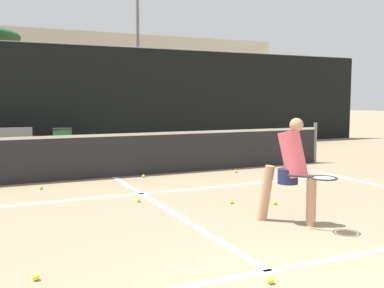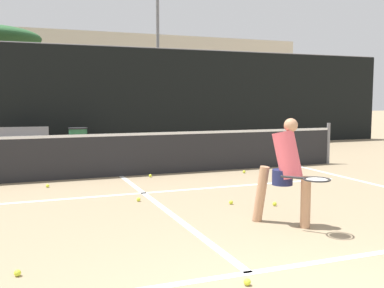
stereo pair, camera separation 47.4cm
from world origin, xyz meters
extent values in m
cube|color=white|center=(0.00, 1.19, 0.00)|extent=(11.00, 0.10, 0.01)
cube|color=white|center=(0.00, 5.20, 0.00)|extent=(8.25, 0.10, 0.01)
cube|color=white|center=(0.00, 4.15, 0.00)|extent=(0.10, 5.92, 0.01)
cube|color=white|center=(4.51, 4.15, 0.00)|extent=(0.10, 6.92, 0.01)
cylinder|color=slate|center=(5.50, 7.11, 0.53)|extent=(0.09, 0.09, 1.07)
cube|color=#232326|center=(0.00, 7.11, 0.47)|extent=(11.00, 0.02, 0.95)
cube|color=white|center=(0.00, 7.11, 0.92)|extent=(11.00, 0.03, 0.06)
cube|color=black|center=(0.00, 12.63, 1.72)|extent=(24.00, 0.06, 3.43)
cylinder|color=slate|center=(0.00, 12.63, 3.45)|extent=(24.00, 0.04, 0.04)
cylinder|color=tan|center=(1.43, 2.32, 0.34)|extent=(0.13, 0.13, 0.68)
cylinder|color=tan|center=(1.03, 2.79, 0.39)|extent=(0.25, 0.26, 0.79)
cylinder|color=#1E234C|center=(1.23, 2.56, 0.65)|extent=(0.27, 0.27, 0.21)
cylinder|color=#E55966|center=(1.27, 2.51, 0.96)|extent=(0.38, 0.39, 0.69)
sphere|color=tan|center=(1.29, 2.48, 1.35)|extent=(0.18, 0.18, 0.18)
cylinder|color=#262628|center=(1.18, 2.26, 0.70)|extent=(0.22, 0.25, 0.03)
torus|color=#262628|center=(1.39, 2.02, 0.70)|extent=(0.48, 0.48, 0.02)
cylinder|color=beige|center=(1.39, 2.02, 0.70)|extent=(0.37, 0.37, 0.01)
sphere|color=#D1E033|center=(1.10, 3.85, 0.03)|extent=(0.07, 0.07, 0.07)
sphere|color=#D1E033|center=(1.70, 3.51, 0.03)|extent=(0.07, 0.07, 0.07)
sphere|color=#D1E033|center=(-0.24, 4.59, 0.03)|extent=(0.07, 0.07, 0.07)
sphere|color=#D1E033|center=(-1.59, 6.37, 0.03)|extent=(0.07, 0.07, 0.07)
sphere|color=#D1E033|center=(-2.11, 1.92, 0.03)|extent=(0.07, 0.07, 0.07)
sphere|color=#D1E033|center=(-0.15, 0.94, 0.03)|extent=(0.07, 0.07, 0.07)
sphere|color=#D1E033|center=(0.57, 6.77, 0.03)|extent=(0.07, 0.07, 0.07)
sphere|color=#D1E033|center=(2.73, 6.52, 0.03)|extent=(0.07, 0.07, 0.07)
cube|color=slate|center=(-1.96, 11.66, 0.44)|extent=(1.45, 0.50, 0.04)
cube|color=slate|center=(-1.95, 11.84, 0.65)|extent=(1.42, 0.18, 0.42)
cube|color=#333338|center=(-2.53, 11.71, 0.22)|extent=(0.06, 0.32, 0.44)
cube|color=#333338|center=(-1.40, 11.60, 0.22)|extent=(0.06, 0.32, 0.44)
cylinder|color=#28603D|center=(-0.36, 11.79, 0.38)|extent=(0.56, 0.56, 0.77)
cylinder|color=black|center=(-0.36, 11.79, 0.79)|extent=(0.59, 0.59, 0.04)
cube|color=black|center=(4.98, 16.77, 0.40)|extent=(1.61, 3.93, 0.79)
cube|color=#1E2328|center=(4.98, 16.57, 1.05)|extent=(1.36, 2.36, 0.53)
cylinder|color=black|center=(5.70, 18.03, 0.30)|extent=(0.18, 0.60, 0.60)
cylinder|color=black|center=(5.70, 15.51, 0.30)|extent=(0.18, 0.60, 0.60)
cylinder|color=slate|center=(4.48, 19.20, 4.62)|extent=(0.16, 0.16, 9.24)
cube|color=beige|center=(0.00, 28.95, 3.08)|extent=(36.00, 2.40, 6.16)
camera|label=1|loc=(-2.47, -2.37, 1.69)|focal=42.00mm
camera|label=2|loc=(-2.03, -2.56, 1.69)|focal=42.00mm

